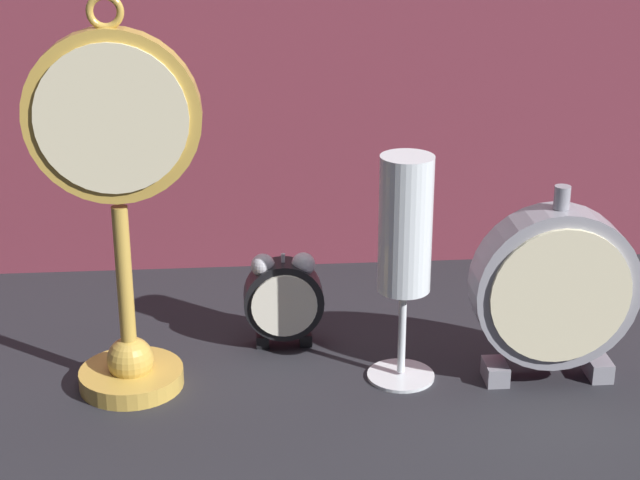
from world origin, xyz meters
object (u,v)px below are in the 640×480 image
(pocket_watch_on_stand, at_px, (119,207))
(alarm_clock_twin_bell, at_px, (284,296))
(mantel_clock_silver, at_px, (555,289))
(champagne_flute, at_px, (405,241))

(pocket_watch_on_stand, relative_size, alarm_clock_twin_bell, 3.62)
(mantel_clock_silver, distance_m, champagne_flute, 0.14)
(alarm_clock_twin_bell, bearing_deg, mantel_clock_silver, -19.81)
(mantel_clock_silver, bearing_deg, champagne_flute, 173.65)
(pocket_watch_on_stand, height_order, mantel_clock_silver, pocket_watch_on_stand)
(alarm_clock_twin_bell, height_order, mantel_clock_silver, mantel_clock_silver)
(pocket_watch_on_stand, xyz_separation_m, champagne_flute, (0.24, -0.00, -0.04))
(alarm_clock_twin_bell, distance_m, mantel_clock_silver, 0.25)
(pocket_watch_on_stand, bearing_deg, alarm_clock_twin_bell, 25.51)
(champagne_flute, bearing_deg, pocket_watch_on_stand, 179.29)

